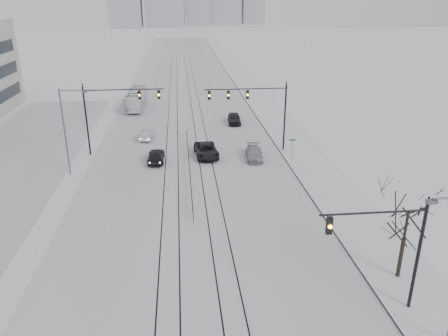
# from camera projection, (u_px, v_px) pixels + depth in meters

# --- Properties ---
(road) EXTENTS (22.00, 260.00, 0.02)m
(road) POSITION_uv_depth(u_px,v_px,m) (184.00, 105.00, 74.93)
(road) COLOR silver
(road) RESTS_ON ground
(sidewalk_east) EXTENTS (5.00, 260.00, 0.16)m
(sidewalk_east) POSITION_uv_depth(u_px,v_px,m) (262.00, 103.00, 76.19)
(sidewalk_east) COLOR silver
(sidewalk_east) RESTS_ON ground
(curb) EXTENTS (0.10, 260.00, 0.12)m
(curb) POSITION_uv_depth(u_px,v_px,m) (248.00, 103.00, 75.97)
(curb) COLOR gray
(curb) RESTS_ON ground
(parking_strip) EXTENTS (14.00, 60.00, 0.03)m
(parking_strip) POSITION_uv_depth(u_px,v_px,m) (13.00, 160.00, 49.88)
(parking_strip) COLOR silver
(parking_strip) RESTS_ON ground
(tram_rails) EXTENTS (5.30, 180.00, 0.01)m
(tram_rails) POSITION_uv_depth(u_px,v_px,m) (187.00, 141.00, 56.42)
(tram_rails) COLOR black
(tram_rails) RESTS_ON ground
(traffic_mast_near) EXTENTS (6.10, 0.37, 7.00)m
(traffic_mast_near) POSITION_uv_depth(u_px,v_px,m) (393.00, 244.00, 24.32)
(traffic_mast_near) COLOR black
(traffic_mast_near) RESTS_ON ground
(traffic_mast_ne) EXTENTS (9.60, 0.37, 8.00)m
(traffic_mast_ne) POSITION_uv_depth(u_px,v_px,m) (257.00, 105.00, 50.46)
(traffic_mast_ne) COLOR black
(traffic_mast_ne) RESTS_ON ground
(traffic_mast_nw) EXTENTS (9.10, 0.37, 8.00)m
(traffic_mast_nw) POSITION_uv_depth(u_px,v_px,m) (112.00, 108.00, 49.86)
(traffic_mast_nw) COLOR black
(traffic_mast_nw) RESTS_ON ground
(street_light_west) EXTENTS (2.73, 0.25, 9.00)m
(street_light_west) POSITION_uv_depth(u_px,v_px,m) (67.00, 126.00, 44.10)
(street_light_west) COLOR #595B60
(street_light_west) RESTS_ON ground
(bare_tree) EXTENTS (4.40, 4.40, 6.10)m
(bare_tree) POSITION_uv_depth(u_px,v_px,m) (408.00, 218.00, 27.36)
(bare_tree) COLOR black
(bare_tree) RESTS_ON ground
(median_fence) EXTENTS (0.06, 24.00, 1.00)m
(median_fence) POSITION_uv_depth(u_px,v_px,m) (189.00, 165.00, 46.98)
(median_fence) COLOR black
(median_fence) RESTS_ON ground
(street_sign) EXTENTS (0.70, 0.06, 2.40)m
(street_sign) POSITION_uv_depth(u_px,v_px,m) (292.00, 146.00, 49.56)
(street_sign) COLOR #595B60
(street_sign) RESTS_ON ground
(sedan_sb_inner) EXTENTS (1.90, 4.50, 1.52)m
(sedan_sb_inner) POSITION_uv_depth(u_px,v_px,m) (156.00, 156.00, 49.01)
(sedan_sb_inner) COLOR black
(sedan_sb_inner) RESTS_ON ground
(sedan_sb_outer) EXTENTS (1.85, 4.03, 1.28)m
(sedan_sb_outer) POSITION_uv_depth(u_px,v_px,m) (147.00, 135.00, 56.81)
(sedan_sb_outer) COLOR #B2B5BA
(sedan_sb_outer) RESTS_ON ground
(sedan_nb_front) EXTENTS (2.89, 5.56, 1.50)m
(sedan_nb_front) POSITION_uv_depth(u_px,v_px,m) (206.00, 150.00, 50.66)
(sedan_nb_front) COLOR black
(sedan_nb_front) RESTS_ON ground
(sedan_nb_right) EXTENTS (2.23, 4.67, 1.31)m
(sedan_nb_right) POSITION_uv_depth(u_px,v_px,m) (254.00, 154.00, 49.92)
(sedan_nb_right) COLOR #9D9EA4
(sedan_nb_right) RESTS_ON ground
(sedan_nb_far) EXTENTS (2.10, 4.60, 1.53)m
(sedan_nb_far) POSITION_uv_depth(u_px,v_px,m) (234.00, 118.00, 63.84)
(sedan_nb_far) COLOR black
(sedan_nb_far) RESTS_ON ground
(box_truck) EXTENTS (2.94, 10.95, 3.03)m
(box_truck) POSITION_uv_depth(u_px,v_px,m) (136.00, 99.00, 72.44)
(box_truck) COLOR white
(box_truck) RESTS_ON ground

